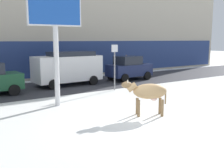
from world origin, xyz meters
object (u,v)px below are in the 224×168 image
Objects in this scene: car_navy_hatchback at (129,68)px; pedestrian_near_billboard at (126,64)px; car_white_van at (68,67)px; street_sign at (115,63)px; billboard at (55,13)px; cow_tan at (148,92)px.

pedestrian_near_billboard is at bearing 56.02° from car_navy_hatchback.
car_white_van is 3.73m from street_sign.
car_white_van reaches higher than car_navy_hatchback.
billboard reaches higher than pedestrian_near_billboard.
cow_tan is 0.52× the size of car_navy_hatchback.
street_sign is (-3.40, -2.94, 0.74)m from car_navy_hatchback.
car_navy_hatchback is 3.91m from pedestrian_near_billboard.
pedestrian_near_billboard reaches higher than cow_tan.
billboard reaches higher than cow_tan.
car_navy_hatchback is (7.91, 4.68, -3.39)m from billboard.
billboard is at bearing -119.64° from car_white_van.
car_navy_hatchback is (5.02, -0.39, -0.32)m from car_white_van.
street_sign is at bearing 21.06° from billboard.
car_navy_hatchback is at bearing 56.94° from cow_tan.
cow_tan is at bearing -123.32° from pedestrian_near_billboard.
pedestrian_near_billboard is at bearing 21.61° from car_white_van.
billboard is at bearing -141.86° from pedestrian_near_billboard.
billboard is 1.56× the size of car_navy_hatchback.
car_navy_hatchback is at bearing -123.98° from pedestrian_near_billboard.
billboard is at bearing -158.94° from street_sign.
street_sign is at bearing -132.05° from pedestrian_near_billboard.
pedestrian_near_billboard is (7.64, 11.63, -0.11)m from cow_tan.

